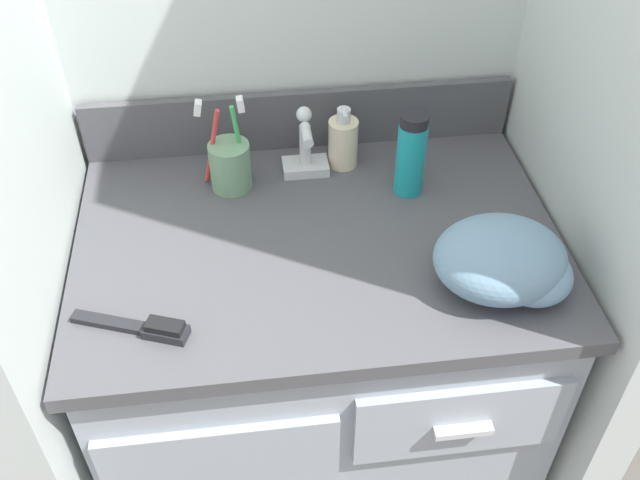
{
  "coord_description": "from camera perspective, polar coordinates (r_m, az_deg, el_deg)",
  "views": [
    {
      "loc": [
        -0.11,
        -0.93,
        1.6
      ],
      "look_at": [
        0.0,
        -0.03,
        0.77
      ],
      "focal_mm": 40.0,
      "sensor_mm": 36.0,
      "label": 1
    }
  ],
  "objects": [
    {
      "name": "backsplash",
      "position": [
        1.46,
        -1.59,
        9.62
      ],
      "size": [
        0.86,
        0.02,
        0.12
      ],
      "color": "#4C4C51",
      "rests_on": "vanity"
    },
    {
      "name": "hairbrush",
      "position": [
        1.14,
        -13.76,
        -6.81
      ],
      "size": [
        0.19,
        0.09,
        0.03
      ],
      "rotation": [
        0.0,
        0.0,
        -0.36
      ],
      "color": "#232328",
      "rests_on": "vanity"
    },
    {
      "name": "wall_right",
      "position": [
        1.22,
        23.66,
        14.46
      ],
      "size": [
        0.08,
        0.68,
        2.2
      ],
      "primitive_type": "cube",
      "color": "silver",
      "rests_on": "ground_plane"
    },
    {
      "name": "shaving_cream_can",
      "position": [
        1.33,
        7.29,
        6.83
      ],
      "size": [
        0.05,
        0.05,
        0.17
      ],
      "color": "teal",
      "rests_on": "vanity"
    },
    {
      "name": "vanity",
      "position": [
        1.53,
        -0.18,
        -9.93
      ],
      "size": [
        0.86,
        0.61,
        0.75
      ],
      "color": "#9EA8B2",
      "rests_on": "ground_plane"
    },
    {
      "name": "toothbrush_cup",
      "position": [
        1.36,
        -7.21,
        6.04
      ],
      "size": [
        0.1,
        0.08,
        0.19
      ],
      "color": "gray",
      "rests_on": "vanity"
    },
    {
      "name": "hand_towel",
      "position": [
        1.18,
        14.74,
        -1.72
      ],
      "size": [
        0.22,
        0.19,
        0.11
      ],
      "color": "#6B8EA8",
      "rests_on": "vanity"
    },
    {
      "name": "sink_faucet",
      "position": [
        1.39,
        -1.18,
        7.12
      ],
      "size": [
        0.09,
        0.09,
        0.14
      ],
      "color": "silver",
      "rests_on": "vanity"
    },
    {
      "name": "soap_dispenser",
      "position": [
        1.41,
        1.86,
        7.89
      ],
      "size": [
        0.06,
        0.06,
        0.13
      ],
      "color": "beige",
      "rests_on": "vanity"
    },
    {
      "name": "ground_plane",
      "position": [
        1.86,
        -0.12,
        -17.26
      ],
      "size": [
        6.0,
        6.0,
        0.0
      ],
      "primitive_type": "plane",
      "color": "#4C4742"
    }
  ]
}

